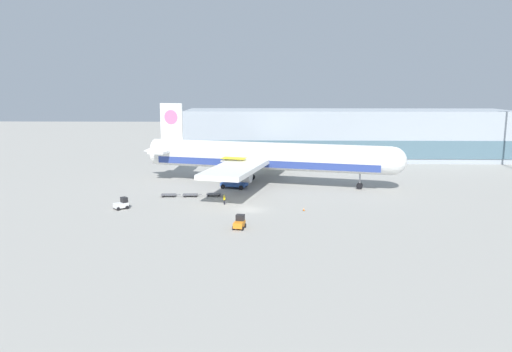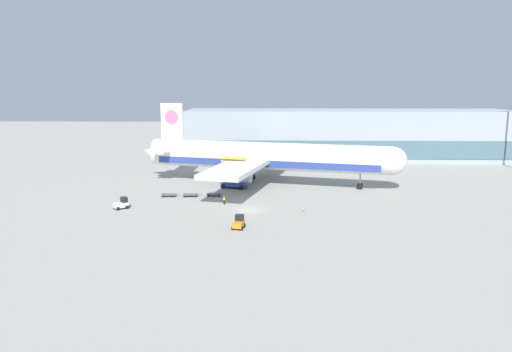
{
  "view_description": "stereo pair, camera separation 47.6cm",
  "coord_description": "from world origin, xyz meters",
  "px_view_note": "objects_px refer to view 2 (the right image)",
  "views": [
    {
      "loc": [
        2.81,
        -82.9,
        21.24
      ],
      "look_at": [
        0.84,
        10.11,
        4.0
      ],
      "focal_mm": 35.0,
      "sensor_mm": 36.0,
      "label": 1
    },
    {
      "loc": [
        3.29,
        -82.89,
        21.24
      ],
      "look_at": [
        0.84,
        10.11,
        4.0
      ],
      "focal_mm": 35.0,
      "sensor_mm": 36.0,
      "label": 2
    }
  ],
  "objects_px": {
    "baggage_dolly_lead": "(169,195)",
    "traffic_cone_near": "(304,209)",
    "scissor_lift_loader": "(234,177)",
    "baggage_tug_foreground": "(239,223)",
    "airplane_main": "(263,157)",
    "baggage_dolly_second": "(190,195)",
    "baggage_tug_mid": "(122,204)",
    "ground_crew_near": "(224,199)",
    "baggage_dolly_third": "(214,194)"
  },
  "relations": [
    {
      "from": "scissor_lift_loader",
      "to": "baggage_tug_foreground",
      "type": "relative_size",
      "value": 2.35
    },
    {
      "from": "baggage_tug_foreground",
      "to": "baggage_tug_mid",
      "type": "relative_size",
      "value": 0.96
    },
    {
      "from": "ground_crew_near",
      "to": "traffic_cone_near",
      "type": "bearing_deg",
      "value": -144.33
    },
    {
      "from": "baggage_tug_foreground",
      "to": "baggage_dolly_second",
      "type": "height_order",
      "value": "baggage_tug_foreground"
    },
    {
      "from": "baggage_dolly_lead",
      "to": "traffic_cone_near",
      "type": "bearing_deg",
      "value": -26.29
    },
    {
      "from": "scissor_lift_loader",
      "to": "baggage_tug_foreground",
      "type": "bearing_deg",
      "value": -70.4
    },
    {
      "from": "ground_crew_near",
      "to": "scissor_lift_loader",
      "type": "bearing_deg",
      "value": -40.78
    },
    {
      "from": "scissor_lift_loader",
      "to": "baggage_dolly_lead",
      "type": "bearing_deg",
      "value": -130.16
    },
    {
      "from": "baggage_dolly_third",
      "to": "traffic_cone_near",
      "type": "relative_size",
      "value": 6.16
    },
    {
      "from": "airplane_main",
      "to": "scissor_lift_loader",
      "type": "height_order",
      "value": "airplane_main"
    },
    {
      "from": "airplane_main",
      "to": "scissor_lift_loader",
      "type": "xyz_separation_m",
      "value": [
        -5.87,
        -4.49,
        -3.51
      ]
    },
    {
      "from": "baggage_dolly_second",
      "to": "traffic_cone_near",
      "type": "distance_m",
      "value": 23.36
    },
    {
      "from": "baggage_dolly_third",
      "to": "ground_crew_near",
      "type": "height_order",
      "value": "ground_crew_near"
    },
    {
      "from": "baggage_tug_foreground",
      "to": "baggage_dolly_third",
      "type": "distance_m",
      "value": 22.51
    },
    {
      "from": "airplane_main",
      "to": "ground_crew_near",
      "type": "bearing_deg",
      "value": -94.99
    },
    {
      "from": "scissor_lift_loader",
      "to": "traffic_cone_near",
      "type": "xyz_separation_m",
      "value": [
        13.05,
        -18.79,
        -2.03
      ]
    },
    {
      "from": "baggage_tug_foreground",
      "to": "traffic_cone_near",
      "type": "xyz_separation_m",
      "value": [
        10.37,
        10.67,
        -0.58
      ]
    },
    {
      "from": "baggage_dolly_second",
      "to": "traffic_cone_near",
      "type": "bearing_deg",
      "value": -30.43
    },
    {
      "from": "baggage_tug_foreground",
      "to": "baggage_dolly_second",
      "type": "xyz_separation_m",
      "value": [
        -10.56,
        21.06,
        -0.49
      ]
    },
    {
      "from": "airplane_main",
      "to": "ground_crew_near",
      "type": "xyz_separation_m",
      "value": [
        -6.71,
        -19.06,
        -4.81
      ]
    },
    {
      "from": "baggage_tug_foreground",
      "to": "airplane_main",
      "type": "bearing_deg",
      "value": 5.51
    },
    {
      "from": "scissor_lift_loader",
      "to": "baggage_tug_mid",
      "type": "bearing_deg",
      "value": -120.74
    },
    {
      "from": "scissor_lift_loader",
      "to": "baggage_tug_foreground",
      "type": "distance_m",
      "value": 29.62
    },
    {
      "from": "ground_crew_near",
      "to": "baggage_tug_foreground",
      "type": "bearing_deg",
      "value": 155.86
    },
    {
      "from": "baggage_tug_mid",
      "to": "baggage_dolly_lead",
      "type": "distance_m",
      "value": 11.47
    },
    {
      "from": "baggage_dolly_second",
      "to": "baggage_tug_mid",
      "type": "bearing_deg",
      "value": -140.76
    },
    {
      "from": "airplane_main",
      "to": "baggage_dolly_lead",
      "type": "distance_m",
      "value": 22.77
    },
    {
      "from": "baggage_dolly_lead",
      "to": "traffic_cone_near",
      "type": "relative_size",
      "value": 6.16
    },
    {
      "from": "airplane_main",
      "to": "scissor_lift_loader",
      "type": "distance_m",
      "value": 8.18
    },
    {
      "from": "baggage_dolly_second",
      "to": "ground_crew_near",
      "type": "bearing_deg",
      "value": -45.31
    },
    {
      "from": "baggage_tug_foreground",
      "to": "baggage_tug_mid",
      "type": "bearing_deg",
      "value": 72.48
    },
    {
      "from": "baggage_tug_mid",
      "to": "baggage_dolly_third",
      "type": "bearing_deg",
      "value": -5.73
    },
    {
      "from": "baggage_tug_foreground",
      "to": "traffic_cone_near",
      "type": "relative_size",
      "value": 4.38
    },
    {
      "from": "scissor_lift_loader",
      "to": "baggage_dolly_second",
      "type": "height_order",
      "value": "scissor_lift_loader"
    },
    {
      "from": "ground_crew_near",
      "to": "baggage_dolly_third",
      "type": "bearing_deg",
      "value": -16.71
    },
    {
      "from": "airplane_main",
      "to": "baggage_dolly_lead",
      "type": "xyz_separation_m",
      "value": [
        -17.87,
        -13.03,
        -5.45
      ]
    },
    {
      "from": "airplane_main",
      "to": "baggage_tug_foreground",
      "type": "distance_m",
      "value": 34.46
    },
    {
      "from": "baggage_dolly_third",
      "to": "traffic_cone_near",
      "type": "height_order",
      "value": "traffic_cone_near"
    },
    {
      "from": "airplane_main",
      "to": "traffic_cone_near",
      "type": "bearing_deg",
      "value": -58.45
    },
    {
      "from": "airplane_main",
      "to": "baggage_tug_mid",
      "type": "distance_m",
      "value": 33.44
    },
    {
      "from": "baggage_dolly_second",
      "to": "traffic_cone_near",
      "type": "xyz_separation_m",
      "value": [
        20.93,
        -10.39,
        -0.09
      ]
    },
    {
      "from": "airplane_main",
      "to": "baggage_dolly_second",
      "type": "relative_size",
      "value": 15.21
    },
    {
      "from": "ground_crew_near",
      "to": "airplane_main",
      "type": "bearing_deg",
      "value": -56.86
    },
    {
      "from": "ground_crew_near",
      "to": "baggage_tug_mid",
      "type": "bearing_deg",
      "value": 64.15
    },
    {
      "from": "scissor_lift_loader",
      "to": "ground_crew_near",
      "type": "bearing_deg",
      "value": -78.91
    },
    {
      "from": "baggage_dolly_third",
      "to": "scissor_lift_loader",
      "type": "bearing_deg",
      "value": 62.36
    },
    {
      "from": "scissor_lift_loader",
      "to": "ground_crew_near",
      "type": "height_order",
      "value": "scissor_lift_loader"
    },
    {
      "from": "baggage_dolly_second",
      "to": "traffic_cone_near",
      "type": "height_order",
      "value": "traffic_cone_near"
    },
    {
      "from": "baggage_tug_foreground",
      "to": "baggage_dolly_lead",
      "type": "height_order",
      "value": "baggage_tug_foreground"
    },
    {
      "from": "baggage_dolly_second",
      "to": "baggage_dolly_third",
      "type": "relative_size",
      "value": 1.0
    }
  ]
}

